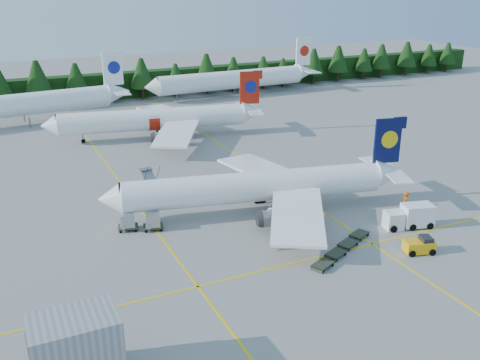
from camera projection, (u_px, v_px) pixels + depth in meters
name	position (u px, v px, depth m)	size (l,w,h in m)	color
ground	(295.00, 232.00, 60.04)	(320.00, 320.00, 0.00)	gray
taxi_stripe_a	(128.00, 192.00, 71.37)	(0.25, 120.00, 0.01)	yellow
taxi_stripe_b	(261.00, 171.00, 79.38)	(0.25, 120.00, 0.01)	yellow
taxi_stripe_cross	(325.00, 255.00, 54.95)	(80.00, 0.25, 0.01)	yellow
treeline_hedge	(120.00, 85.00, 128.45)	(220.00, 4.00, 6.00)	black
terminal_building	(76.00, 350.00, 36.86)	(6.00, 4.00, 5.20)	#94979D
airliner_navy	(250.00, 188.00, 64.10)	(36.60, 29.80, 10.77)	white
airliner_red	(150.00, 120.00, 94.83)	(38.20, 31.15, 11.20)	white
airliner_far_left	(6.00, 106.00, 102.29)	(44.17, 8.59, 12.85)	white
airliner_far_right	(227.00, 80.00, 129.06)	(44.58, 6.01, 12.96)	white
airstairs	(156.00, 196.00, 68.20)	(4.05, 5.50, 3.51)	white
service_truck	(409.00, 216.00, 60.87)	(5.89, 3.37, 2.69)	silver
baggage_tug	(420.00, 245.00, 55.34)	(3.42, 2.47, 1.64)	#F9AB0D
dolly_train	(342.00, 248.00, 55.60)	(9.99, 6.08, 0.13)	#333A2A
uld_pair	(140.00, 221.00, 60.28)	(5.11, 3.26, 1.68)	#333A2A
crew_a	(285.00, 217.00, 61.68)	(0.70, 0.46, 1.93)	#DB4104
crew_b	(278.00, 243.00, 55.88)	(0.77, 0.60, 1.58)	orange
crew_c	(406.00, 199.00, 66.51)	(0.80, 0.54, 1.95)	#D95104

